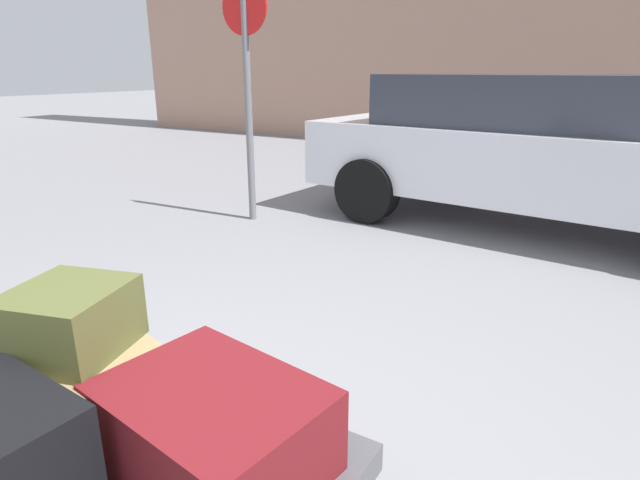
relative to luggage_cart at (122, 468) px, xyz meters
The scene contains 6 objects.
luggage_cart is the anchor object (origin of this frame).
suitcase_tan_front_left 0.32m from the luggage_cart, 167.41° to the left, with size 0.59×0.44×0.25m, color #9E7F56.
suitcase_maroon_stacked_top 0.37m from the luggage_cart, 19.81° to the left, with size 0.63×0.48×0.26m, color maroon.
duffel_bag_olive_topmost_pile 0.50m from the luggage_cart, 167.41° to the left, with size 0.33×0.35×0.22m, color #4C5128.
parked_car 4.55m from the luggage_cart, 84.76° to the left, with size 4.43×2.18×1.42m.
no_parking_sign 3.99m from the luggage_cart, 122.21° to the left, with size 0.50×0.07×2.26m.
Camera 1 is at (1.22, -0.82, 1.46)m, focal length 29.27 mm.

